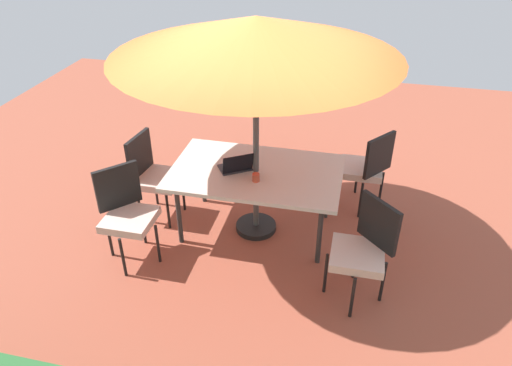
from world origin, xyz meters
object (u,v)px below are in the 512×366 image
cup (256,177)px  chair_east (153,173)px  chair_northwest (363,247)px  chair_southwest (366,166)px  laptop (236,166)px  dining_table (256,175)px  patio_umbrella (256,38)px  chair_northeast (126,211)px

cup → chair_east: bearing=-10.1°
chair_northwest → chair_southwest: 1.44m
chair_southwest → cup: 1.41m
chair_east → laptop: bearing=-86.2°
dining_table → patio_umbrella: bearing=0.0°
chair_east → chair_northwest: bearing=-101.4°
patio_umbrella → chair_northwest: bearing=146.6°
dining_table → chair_northwest: chair_northwest is taller
chair_northeast → cup: 1.30m
chair_northeast → chair_southwest: size_ratio=1.00×
chair_northeast → dining_table: bearing=-15.1°
laptop → cup: laptop is taller
patio_umbrella → chair_southwest: (-1.11, -0.69, -1.55)m
chair_southwest → laptop: (1.31, 0.73, 0.24)m
chair_east → chair_southwest: same height
chair_northwest → patio_umbrella: bearing=-168.7°
chair_northwest → laptop: bearing=-163.3°
patio_umbrella → laptop: size_ratio=6.54×
patio_umbrella → chair_east: 1.93m
dining_table → chair_east: size_ratio=1.78×
chair_east → chair_northeast: size_ratio=1.00×
chair_northwest → chair_east: (2.29, -0.76, 0.00)m
chair_northeast → laptop: bearing=-11.3°
chair_east → patio_umbrella: bearing=-83.8°
chair_northeast → chair_northwest: bearing=-48.2°
chair_east → chair_southwest: 2.36m
chair_southwest → chair_northeast: bearing=-20.4°
cup → dining_table: bearing=-77.5°
dining_table → cup: 0.22m
dining_table → patio_umbrella: (0.00, 0.00, 1.41)m
chair_northeast → laptop: (-0.92, -0.67, 0.24)m
laptop → cup: 0.29m
chair_east → chair_southwest: size_ratio=1.00×
chair_southwest → cup: chair_southwest is taller
dining_table → chair_southwest: bearing=-148.0°
chair_northwest → cup: size_ratio=11.71×
cup → chair_southwest: bearing=-140.2°
dining_table → laptop: size_ratio=4.35×
patio_umbrella → laptop: (0.20, 0.04, -1.31)m
chair_east → chair_northeast: 0.73m
chair_northwest → chair_northeast: (2.26, -0.04, 0.00)m
cup → chair_northwest: bearing=153.2°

